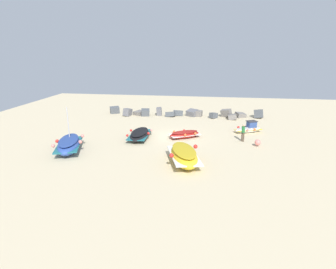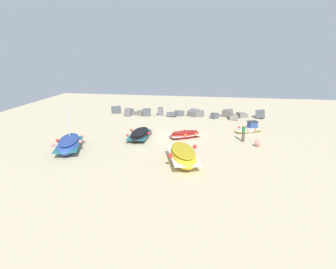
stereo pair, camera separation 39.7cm
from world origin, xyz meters
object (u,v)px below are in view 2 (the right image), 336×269
Objects in this scene: fishing_boat_2 at (140,134)px; fishing_boat_3 at (185,134)px; fishing_boat_0 at (183,156)px; mooring_buoy_0 at (258,143)px; person_walking at (244,132)px; fishing_boat_4 at (250,129)px; fishing_boat_1 at (69,144)px.

fishing_boat_2 reaches higher than fishing_boat_3.
mooring_buoy_0 is at bearing -67.60° from fishing_boat_0.
fishing_boat_3 is at bearing 100.69° from fishing_boat_2.
person_walking is at bearing 132.32° from mooring_buoy_0.
fishing_boat_3 is 1.08× the size of fishing_boat_4.
person_walking is (5.75, -0.33, 0.64)m from fishing_boat_3.
fishing_boat_1 is at bearing 65.74° from fishing_boat_0.
fishing_boat_0 is at bearing 39.18° from fishing_boat_2.
fishing_boat_4 reaches higher than mooring_buoy_0.
fishing_boat_4 is 4.75m from mooring_buoy_0.
fishing_boat_1 reaches higher than fishing_boat_4.
fishing_boat_0 is 1.20× the size of fishing_boat_2.
fishing_boat_0 is 1.01× the size of fishing_boat_1.
mooring_buoy_0 is at bearing 85.01° from fishing_boat_2.
fishing_boat_4 reaches higher than fishing_boat_0.
person_walking is at bearing -131.10° from fishing_boat_4.
fishing_boat_1 is at bearing -1.46° from fishing_boat_3.
fishing_boat_0 is 8.23m from mooring_buoy_0.
person_walking is 2.61× the size of mooring_buoy_0.
person_walking is 1.94m from mooring_buoy_0.
fishing_boat_2 is at bearing 112.91° from fishing_boat_1.
person_walking reaches higher than fishing_boat_3.
fishing_boat_2 is 11.47m from mooring_buoy_0.
person_walking is (-0.93, -3.38, 0.58)m from fishing_boat_4.
fishing_boat_4 is 3.55m from person_walking.
mooring_buoy_0 is (6.38, 5.20, -0.29)m from fishing_boat_0.
fishing_boat_1 is at bearing 131.13° from person_walking.
fishing_boat_3 reaches higher than mooring_buoy_0.
fishing_boat_2 is at bearing 23.63° from fishing_boat_0.
fishing_boat_3 is (9.74, 5.54, -0.25)m from fishing_boat_1.
fishing_boat_3 is (-0.61, 6.89, -0.31)m from fishing_boat_0.
fishing_boat_3 is at bearing 178.86° from fishing_boat_4.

